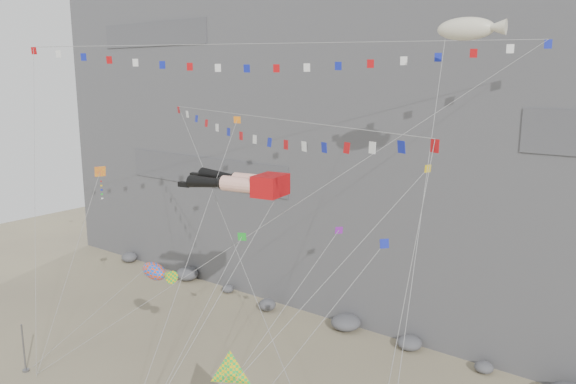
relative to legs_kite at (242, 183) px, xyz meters
The scene contains 15 objects.
cliff 28.49m from the legs_kite, 86.79° to the left, with size 80.00×28.00×50.00m, color slate.
talus_boulders 18.14m from the legs_kite, 82.62° to the left, with size 60.00×3.00×1.20m, color #59595E, non-canonical shape.
anchor_pole_left 20.85m from the legs_kite, 146.66° to the right, with size 0.12×0.12×3.75m, color slate.
legs_kite is the anchor object (origin of this frame).
flag_banner_upper 9.69m from the legs_kite, 102.85° to the left, with size 33.83×19.05×29.16m.
flag_banner_lower 5.35m from the legs_kite, 21.26° to the right, with size 27.06×12.69×23.45m.
harlequin_kite 11.17m from the legs_kite, 159.64° to the right, with size 2.82×6.08×15.84m.
fish_windsock 9.21m from the legs_kite, 148.78° to the right, with size 10.44×6.14×12.70m.
delta_kite 12.59m from the legs_kite, 53.94° to the right, with size 3.26×8.32×9.24m.
blimp_windsock 16.87m from the legs_kite, 21.52° to the left, with size 4.31×13.86×27.54m.
small_kite_a 4.74m from the legs_kite, 140.29° to the left, with size 3.48×14.39×23.22m.
small_kite_b 8.15m from the legs_kite, ahead, with size 5.26×10.58×16.74m.
small_kite_c 4.11m from the legs_kite, 51.87° to the right, with size 1.36×10.25×14.93m.
small_kite_d 12.04m from the legs_kite, ahead, with size 9.58×15.72×24.04m.
small_kite_e 11.85m from the legs_kite, ahead, with size 7.22×9.48×16.87m.
Camera 1 is at (23.49, -22.23, 21.59)m, focal length 35.00 mm.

